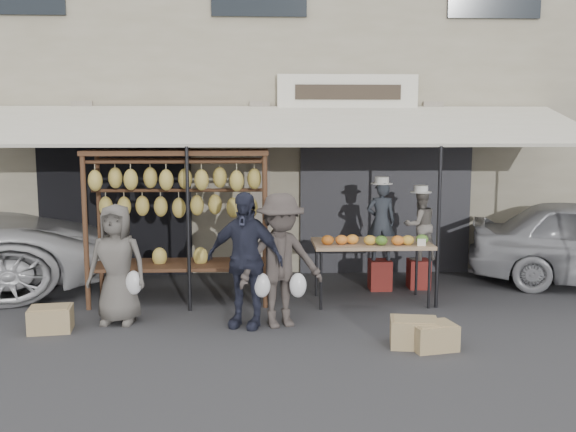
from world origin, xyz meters
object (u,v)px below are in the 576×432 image
at_px(customer_left, 117,264).
at_px(customer_mid, 245,260).
at_px(vendor_right, 420,225).
at_px(crate_far, 51,319).
at_px(banana_rack, 178,196).
at_px(produce_table, 372,244).
at_px(vendor_left, 381,221).
at_px(customer_right, 281,261).
at_px(crate_near_a, 414,333).
at_px(crate_near_b, 433,336).

bearing_deg(customer_left, customer_mid, -0.50).
relative_size(vendor_right, crate_far, 2.16).
distance_m(banana_rack, produce_table, 2.89).
bearing_deg(vendor_left, vendor_right, -172.44).
bearing_deg(vendor_left, crate_far, 24.52).
height_order(customer_left, crate_far, customer_left).
height_order(customer_mid, customer_right, customer_mid).
xyz_separation_m(crate_near_a, crate_far, (-4.44, 0.76, -0.01)).
height_order(customer_mid, crate_near_b, customer_mid).
distance_m(customer_mid, crate_near_a, 2.29).
bearing_deg(crate_far, customer_left, 22.13).
height_order(customer_right, crate_near_a, customer_right).
bearing_deg(banana_rack, crate_far, -138.51).
xyz_separation_m(vendor_right, customer_left, (-4.40, -1.66, -0.23)).
relative_size(produce_table, crate_far, 3.30).
bearing_deg(customer_right, produce_table, 19.08).
relative_size(produce_table, crate_near_a, 3.14).
relative_size(vendor_right, customer_left, 0.71).
height_order(crate_near_a, crate_near_b, crate_near_a).
relative_size(crate_near_a, crate_near_b, 1.08).
distance_m(produce_table, crate_near_a, 2.02).
bearing_deg(customer_mid, crate_far, -157.63).
bearing_deg(crate_near_a, crate_near_b, -27.76).
xyz_separation_m(produce_table, customer_right, (-1.36, -1.04, -0.01)).
height_order(produce_table, crate_far, produce_table).
relative_size(vendor_left, crate_near_a, 2.30).
relative_size(vendor_right, customer_mid, 0.64).
bearing_deg(produce_table, vendor_left, 70.89).
distance_m(vendor_left, crate_far, 5.02).
bearing_deg(vendor_left, customer_left, 24.66).
bearing_deg(produce_table, banana_rack, 176.32).
relative_size(banana_rack, customer_mid, 1.48).
relative_size(banana_rack, crate_near_b, 5.17).
distance_m(customer_right, crate_near_b, 2.10).
xyz_separation_m(banana_rack, vendor_right, (3.71, 0.68, -0.55)).
bearing_deg(vendor_right, crate_near_b, 65.15).
relative_size(crate_near_a, crate_far, 1.05).
height_order(banana_rack, vendor_right, banana_rack).
bearing_deg(banana_rack, customer_mid, -50.79).
height_order(customer_left, customer_right, customer_right).
xyz_separation_m(vendor_left, customer_left, (-3.76, -1.59, -0.31)).
bearing_deg(vendor_right, banana_rack, -3.79).
height_order(vendor_left, vendor_right, vendor_left).
xyz_separation_m(vendor_left, customer_right, (-1.64, -1.83, -0.23)).
relative_size(customer_mid, crate_far, 3.40).
relative_size(vendor_right, crate_near_a, 2.06).
bearing_deg(crate_near_b, vendor_right, 79.26).
distance_m(vendor_right, crate_near_b, 3.02).
relative_size(customer_left, crate_near_a, 2.91).
distance_m(vendor_right, customer_left, 4.71).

